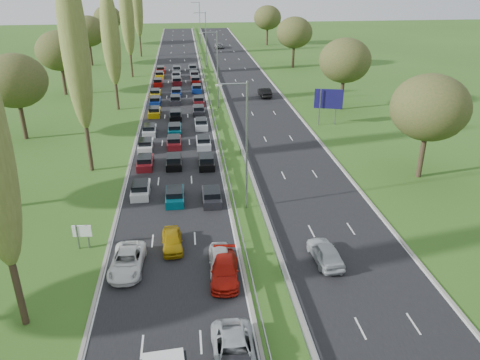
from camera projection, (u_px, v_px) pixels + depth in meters
ground at (217, 105)px, 77.64m from camera, size 260.00×260.00×0.00m
near_carriageway at (177, 102)px, 79.18m from camera, size 10.50×215.00×0.04m
far_carriageway at (255, 100)px, 80.62m from camera, size 10.50×215.00×0.04m
central_reservation at (216, 98)px, 79.68m from camera, size 2.36×215.00×0.32m
lamp_columns at (218, 71)px, 73.36m from camera, size 0.18×140.18×12.00m
poplar_row at (98, 39)px, 60.11m from camera, size 2.80×127.80×22.44m
woodland_left at (6, 87)px, 55.92m from camera, size 8.00×166.00×11.10m
woodland_right at (364, 71)px, 64.50m from camera, size 8.00×153.00×11.10m
traffic_queue_fill at (176, 107)px, 74.51m from camera, size 9.11×68.09×0.80m
near_car_2 at (127, 261)px, 34.78m from camera, size 2.65×5.25×1.42m
near_car_8 at (172, 241)px, 37.49m from camera, size 1.83×4.07×1.36m
near_car_10 at (234, 354)px, 26.39m from camera, size 2.56×5.43×1.50m
near_car_11 at (225, 270)px, 33.76m from camera, size 2.38×5.03×1.42m
near_car_12 at (220, 260)px, 34.87m from camera, size 1.81×4.30×1.45m
far_car_0 at (325, 252)px, 35.73m from camera, size 2.12×4.69×1.56m
far_car_1 at (265, 92)px, 82.13m from camera, size 1.92×4.89×1.58m
far_car_2 at (219, 45)px, 132.94m from camera, size 2.42×5.19×1.44m
info_sign at (82, 233)px, 37.19m from camera, size 1.50×0.22×2.10m
direction_sign at (328, 101)px, 66.18m from camera, size 3.88×1.15×5.20m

